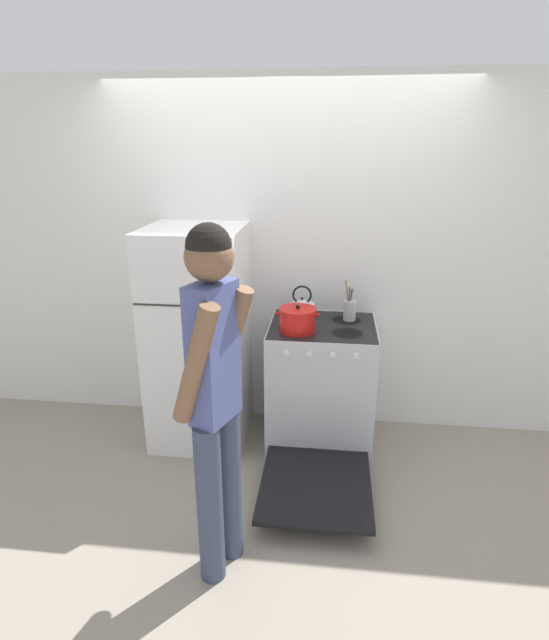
# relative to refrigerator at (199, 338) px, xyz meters

# --- Properties ---
(ground_plane) EXTENTS (14.00, 14.00, 0.00)m
(ground_plane) POSITION_rel_refrigerator_xyz_m (0.58, 0.33, -0.78)
(ground_plane) COLOR gray
(wall_back) EXTENTS (10.00, 0.06, 2.55)m
(wall_back) POSITION_rel_refrigerator_xyz_m (0.58, 0.36, 0.49)
(wall_back) COLOR silver
(wall_back) RESTS_ON ground_plane
(refrigerator) EXTENTS (0.66, 0.68, 1.57)m
(refrigerator) POSITION_rel_refrigerator_xyz_m (0.00, 0.00, 0.00)
(refrigerator) COLOR white
(refrigerator) RESTS_ON ground_plane
(stove_range) EXTENTS (0.73, 1.37, 0.91)m
(stove_range) POSITION_rel_refrigerator_xyz_m (0.88, -0.03, -0.33)
(stove_range) COLOR silver
(stove_range) RESTS_ON ground_plane
(dutch_oven_pot) EXTENTS (0.29, 0.25, 0.19)m
(dutch_oven_pot) POSITION_rel_refrigerator_xyz_m (0.71, -0.12, 0.21)
(dutch_oven_pot) COLOR red
(dutch_oven_pot) RESTS_ON stove_range
(tea_kettle) EXTENTS (0.22, 0.18, 0.24)m
(tea_kettle) POSITION_rel_refrigerator_xyz_m (0.72, 0.14, 0.20)
(tea_kettle) COLOR silver
(tea_kettle) RESTS_ON stove_range
(utensil_jar) EXTENTS (0.09, 0.09, 0.29)m
(utensil_jar) POSITION_rel_refrigerator_xyz_m (1.06, 0.14, 0.20)
(utensil_jar) COLOR #B7BABF
(utensil_jar) RESTS_ON stove_range
(person) EXTENTS (0.38, 0.43, 1.79)m
(person) POSITION_rel_refrigerator_xyz_m (0.41, -1.21, 0.24)
(person) COLOR #38425B
(person) RESTS_ON ground_plane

